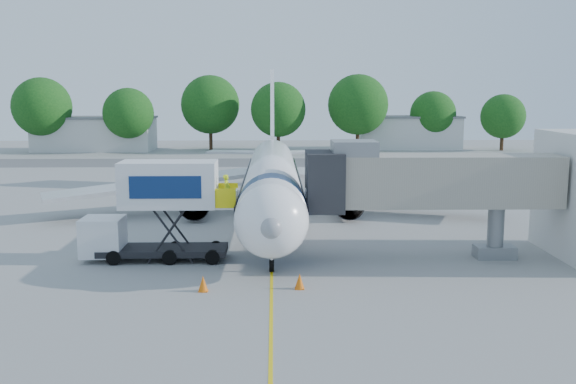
{
  "coord_description": "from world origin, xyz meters",
  "views": [
    {
      "loc": [
        0.13,
        -41.71,
        9.27
      ],
      "look_at": [
        0.99,
        -3.26,
        3.2
      ],
      "focal_mm": 40.0,
      "sensor_mm": 36.0,
      "label": 1
    }
  ],
  "objects_px": {
    "aircraft": "(272,180)",
    "ground_tug": "(296,313)",
    "jet_bridge": "(417,182)",
    "catering_hiloader": "(157,211)"
  },
  "relations": [
    {
      "from": "aircraft",
      "to": "ground_tug",
      "type": "distance_m",
      "value": 21.97
    },
    {
      "from": "aircraft",
      "to": "ground_tug",
      "type": "relative_size",
      "value": 10.12
    },
    {
      "from": "aircraft",
      "to": "ground_tug",
      "type": "height_order",
      "value": "aircraft"
    },
    {
      "from": "jet_bridge",
      "to": "aircraft",
      "type": "bearing_deg",
      "value": 125.7
    },
    {
      "from": "aircraft",
      "to": "catering_hiloader",
      "type": "distance_m",
      "value": 12.77
    },
    {
      "from": "aircraft",
      "to": "ground_tug",
      "type": "bearing_deg",
      "value": -87.47
    },
    {
      "from": "catering_hiloader",
      "to": "ground_tug",
      "type": "distance_m",
      "value": 13.09
    },
    {
      "from": "aircraft",
      "to": "jet_bridge",
      "type": "distance_m",
      "value": 13.77
    },
    {
      "from": "jet_bridge",
      "to": "catering_hiloader",
      "type": "relative_size",
      "value": 1.64
    },
    {
      "from": "aircraft",
      "to": "ground_tug",
      "type": "xyz_separation_m",
      "value": [
        0.97,
        -21.83,
        -2.25
      ]
    }
  ]
}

